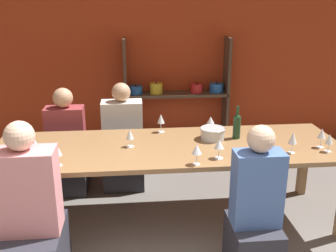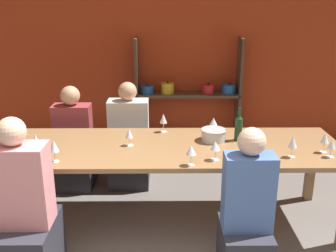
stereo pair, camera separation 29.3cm
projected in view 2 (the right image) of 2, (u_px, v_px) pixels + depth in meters
The scene contains 19 objects.
wall_back_red at pixel (156, 49), 5.23m from camera, with size 8.80×0.06×2.70m.
shelf_unit at pixel (187, 113), 5.30m from camera, with size 1.39×0.30×1.52m.
dining_table at pixel (168, 153), 3.50m from camera, with size 3.09×0.98×0.76m.
mixing_bowl at pixel (214, 134), 3.59m from camera, with size 0.23×0.23×0.11m.
wine_bottle_green at pixel (239, 127), 3.57m from camera, with size 0.07×0.07×0.31m.
wine_glass_empty_a at pixel (325, 139), 3.29m from camera, with size 0.07×0.07×0.17m.
wine_glass_empty_b at pixel (129, 134), 3.45m from camera, with size 0.07×0.07×0.16m.
wine_glass_red_a at pixel (54, 147), 3.10m from camera, with size 0.08×0.08×0.18m.
wine_glass_red_b at pixel (36, 140), 3.33m from camera, with size 0.06×0.06×0.15m.
wine_glass_empty_c at pixel (293, 142), 3.19m from camera, with size 0.07×0.07×0.18m.
wine_glass_white_a at pixel (191, 151), 3.04m from camera, with size 0.08×0.08×0.17m.
wine_glass_red_c at pixel (332, 145), 3.20m from camera, with size 0.06×0.06×0.16m.
wine_glass_empty_d at pixel (215, 146), 3.14m from camera, with size 0.08×0.08×0.16m.
wine_glass_red_d at pixel (213, 122), 3.78m from camera, with size 0.08×0.08×0.15m.
wine_glass_red_e at pixel (163, 119), 3.79m from camera, with size 0.07×0.07×0.18m.
person_near_a at pixel (246, 225), 2.84m from camera, with size 0.35×0.44×1.19m.
person_far_a at pixel (129, 147), 4.40m from camera, with size 0.44×0.55×1.15m.
person_near_b at pixel (24, 225), 2.81m from camera, with size 0.43×0.53×1.27m.
person_far_b at pixel (75, 150), 4.32m from camera, with size 0.40×0.50×1.13m.
Camera 2 is at (0.10, -1.46, 2.02)m, focal length 42.00 mm.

